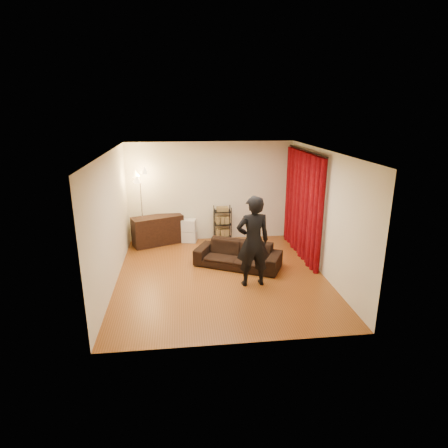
{
  "coord_description": "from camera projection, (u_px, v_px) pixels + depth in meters",
  "views": [
    {
      "loc": [
        -0.82,
        -7.49,
        3.54
      ],
      "look_at": [
        0.1,
        0.3,
        1.1
      ],
      "focal_mm": 30.0,
      "sensor_mm": 36.0,
      "label": 1
    }
  ],
  "objects": [
    {
      "name": "storage_boxes",
      "position": [
        189.0,
        231.0,
        10.25
      ],
      "size": [
        0.46,
        0.4,
        0.64
      ],
      "primitive_type": null,
      "rotation": [
        0.0,
        0.0,
        -0.27
      ],
      "color": "beige",
      "rests_on": "ground"
    },
    {
      "name": "wall_left",
      "position": [
        111.0,
        221.0,
        7.59
      ],
      "size": [
        0.0,
        5.0,
        5.0
      ],
      "primitive_type": "plane",
      "rotation": [
        1.57,
        0.0,
        1.57
      ],
      "color": "beige",
      "rests_on": "ground"
    },
    {
      "name": "wall_front",
      "position": [
        240.0,
        264.0,
        5.48
      ],
      "size": [
        5.0,
        0.0,
        5.0
      ],
      "primitive_type": "plane",
      "rotation": [
        -1.57,
        0.0,
        0.0
      ],
      "color": "beige",
      "rests_on": "ground"
    },
    {
      "name": "curtain_rod",
      "position": [
        306.0,
        151.0,
        8.79
      ],
      "size": [
        0.04,
        2.65,
        0.04
      ],
      "primitive_type": "cylinder",
      "rotation": [
        1.57,
        0.0,
        0.0
      ],
      "color": "black",
      "rests_on": "wall_right"
    },
    {
      "name": "person",
      "position": [
        253.0,
        241.0,
        7.57
      ],
      "size": [
        0.74,
        0.52,
        1.91
      ],
      "primitive_type": "imported",
      "rotation": [
        0.0,
        0.0,
        3.24
      ],
      "color": "black",
      "rests_on": "ground"
    },
    {
      "name": "wall_back",
      "position": [
        211.0,
        192.0,
        10.22
      ],
      "size": [
        5.0,
        0.0,
        5.0
      ],
      "primitive_type": "plane",
      "rotation": [
        1.57,
        0.0,
        0.0
      ],
      "color": "beige",
      "rests_on": "ground"
    },
    {
      "name": "sofa",
      "position": [
        238.0,
        255.0,
        8.66
      ],
      "size": [
        2.09,
        1.56,
        0.57
      ],
      "primitive_type": "imported",
      "rotation": [
        0.0,
        0.0,
        -0.47
      ],
      "color": "black",
      "rests_on": "ground"
    },
    {
      "name": "media_cabinet",
      "position": [
        158.0,
        230.0,
        10.08
      ],
      "size": [
        1.42,
        0.96,
        0.78
      ],
      "primitive_type": "cube",
      "rotation": [
        0.0,
        0.0,
        0.38
      ],
      "color": "black",
      "rests_on": "ground"
    },
    {
      "name": "wire_shelf",
      "position": [
        222.0,
        224.0,
        10.29
      ],
      "size": [
        0.49,
        0.37,
        0.98
      ],
      "primitive_type": null,
      "rotation": [
        0.0,
        0.0,
        0.14
      ],
      "color": "black",
      "rests_on": "ground"
    },
    {
      "name": "ceiling",
      "position": [
        221.0,
        152.0,
        7.45
      ],
      "size": [
        5.0,
        5.0,
        0.0
      ],
      "primitive_type": "plane",
      "rotation": [
        3.14,
        0.0,
        0.0
      ],
      "color": "white",
      "rests_on": "ground"
    },
    {
      "name": "floor",
      "position": [
        221.0,
        276.0,
        8.25
      ],
      "size": [
        5.0,
        5.0,
        0.0
      ],
      "primitive_type": "plane",
      "color": "brown",
      "rests_on": "ground"
    },
    {
      "name": "floor_lamp",
      "position": [
        142.0,
        209.0,
        9.7
      ],
      "size": [
        0.42,
        0.42,
        2.06
      ],
      "primitive_type": null,
      "rotation": [
        0.0,
        0.0,
        0.16
      ],
      "color": "silver",
      "rests_on": "ground"
    },
    {
      "name": "wall_right",
      "position": [
        324.0,
        214.0,
        8.1
      ],
      "size": [
        0.0,
        5.0,
        5.0
      ],
      "primitive_type": "plane",
      "rotation": [
        1.57,
        0.0,
        -1.57
      ],
      "color": "beige",
      "rests_on": "ground"
    },
    {
      "name": "curtain",
      "position": [
        302.0,
        204.0,
        9.17
      ],
      "size": [
        0.22,
        2.65,
        2.55
      ],
      "primitive_type": null,
      "color": "#62070E",
      "rests_on": "ground"
    }
  ]
}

